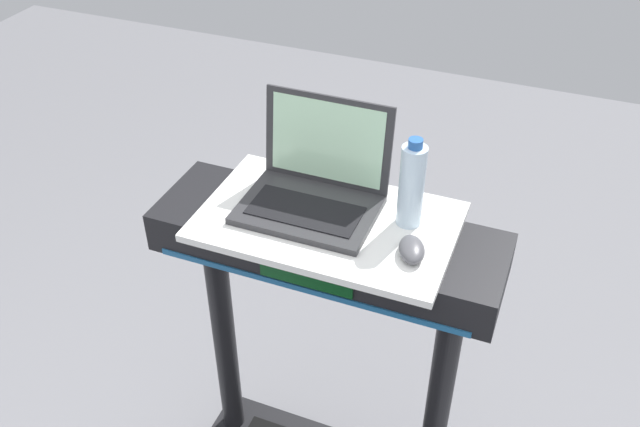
# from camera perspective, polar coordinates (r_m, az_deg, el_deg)

# --- Properties ---
(desk_board) EXTENTS (0.63, 0.39, 0.02)m
(desk_board) POSITION_cam_1_polar(r_m,az_deg,el_deg) (1.73, 0.61, -0.67)
(desk_board) COLOR white
(desk_board) RESTS_ON treadmill_base
(laptop) EXTENTS (0.34, 0.27, 0.26)m
(laptop) POSITION_cam_1_polar(r_m,az_deg,el_deg) (1.75, -0.47, 2.21)
(laptop) COLOR #2D2D30
(laptop) RESTS_ON desk_board
(computer_mouse) EXTENTS (0.09, 0.11, 0.03)m
(computer_mouse) POSITION_cam_1_polar(r_m,az_deg,el_deg) (1.62, 7.52, -2.93)
(computer_mouse) COLOR #4C4C51
(computer_mouse) RESTS_ON desk_board
(water_bottle) EXTENTS (0.06, 0.06, 0.24)m
(water_bottle) POSITION_cam_1_polar(r_m,az_deg,el_deg) (1.66, 7.51, 2.32)
(water_bottle) COLOR silver
(water_bottle) RESTS_ON desk_board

